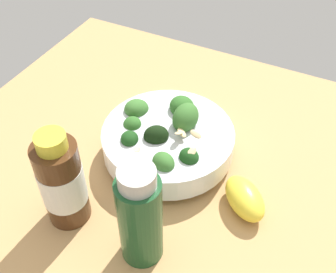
{
  "coord_description": "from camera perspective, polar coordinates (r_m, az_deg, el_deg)",
  "views": [
    {
      "loc": [
        -20.63,
        36.18,
        47.37
      ],
      "look_at": [
        -0.94,
        -3.45,
        4.0
      ],
      "focal_mm": 44.5,
      "sensor_mm": 36.0,
      "label": 1
    }
  ],
  "objects": [
    {
      "name": "bottle_tall",
      "position": [
        0.49,
        -3.86,
        -10.91
      ],
      "size": [
        5.28,
        5.28,
        15.21
      ],
      "color": "#194723",
      "rests_on": "ground_plane"
    },
    {
      "name": "lemon_wedge",
      "position": [
        0.58,
        10.46,
        -8.32
      ],
      "size": [
        8.62,
        8.43,
        4.03
      ],
      "primitive_type": "ellipsoid",
      "rotation": [
        0.0,
        0.0,
        5.54
      ],
      "color": "yellow",
      "rests_on": "ground_plane"
    },
    {
      "name": "bowl_of_broccoli",
      "position": [
        0.62,
        -0.05,
        -0.29
      ],
      "size": [
        19.7,
        19.7,
        9.19
      ],
      "color": "white",
      "rests_on": "ground_plane"
    },
    {
      "name": "bottle_short",
      "position": [
        0.54,
        -14.32,
        -6.04
      ],
      "size": [
        5.76,
        5.76,
        14.83
      ],
      "color": "#472814",
      "rests_on": "ground_plane"
    },
    {
      "name": "ground_plane",
      "position": [
        0.65,
        -2.11,
        -5.64
      ],
      "size": [
        68.46,
        68.46,
        4.6
      ],
      "primitive_type": "cube",
      "color": "tan"
    }
  ]
}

